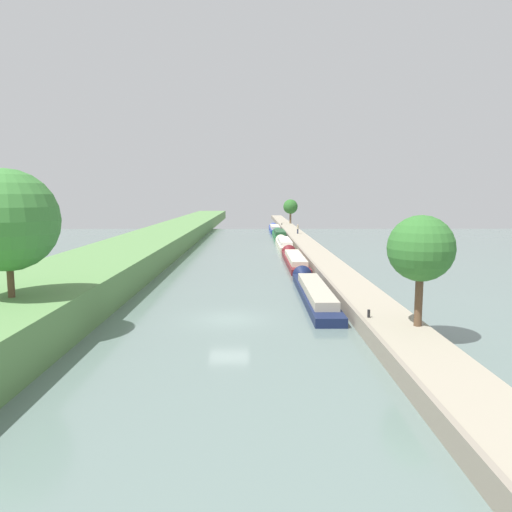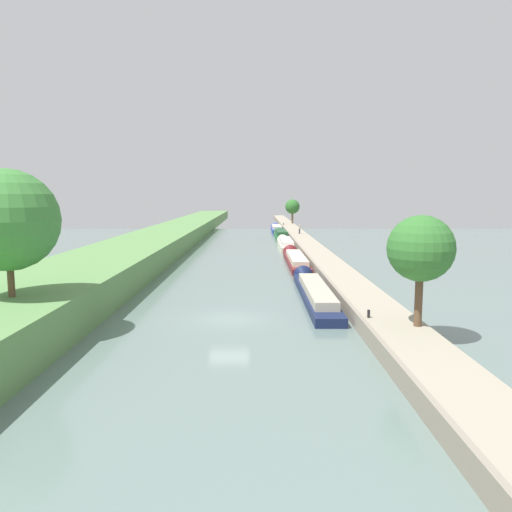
{
  "view_description": "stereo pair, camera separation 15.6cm",
  "coord_description": "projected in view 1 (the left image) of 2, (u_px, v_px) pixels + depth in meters",
  "views": [
    {
      "loc": [
        1.56,
        -29.39,
        7.82
      ],
      "look_at": [
        1.84,
        23.36,
        1.0
      ],
      "focal_mm": 33.42,
      "sensor_mm": 36.0,
      "label": 1
    },
    {
      "loc": [
        1.71,
        -29.39,
        7.82
      ],
      "look_at": [
        1.84,
        23.36,
        1.0
      ],
      "focal_mm": 33.42,
      "sensor_mm": 36.0,
      "label": 2
    }
  ],
  "objects": [
    {
      "name": "tree_rightbank_near",
      "position": [
        421.0,
        249.0,
        24.63
      ],
      "size": [
        3.45,
        3.45,
        5.85
      ],
      "color": "brown",
      "rests_on": "right_towpath"
    },
    {
      "name": "narrowboat_maroon",
      "position": [
        294.0,
        259.0,
        54.68
      ],
      "size": [
        2.02,
        16.91,
        1.92
      ],
      "color": "maroon",
      "rests_on": "ground_plane"
    },
    {
      "name": "tree_rightbank_midnear",
      "position": [
        290.0,
        207.0,
        113.91
      ],
      "size": [
        3.46,
        3.46,
        5.76
      ],
      "color": "brown",
      "rests_on": "right_towpath"
    },
    {
      "name": "narrowboat_navy",
      "position": [
        313.0,
        291.0,
        36.47
      ],
      "size": [
        1.93,
        17.03,
        1.84
      ],
      "color": "#141E42",
      "rests_on": "ground_plane"
    },
    {
      "name": "left_grassy_bank",
      "position": [
        37.0,
        300.0,
        29.91
      ],
      "size": [
        8.61,
        260.0,
        2.44
      ],
      "color": "#5B894C",
      "rests_on": "ground_plane"
    },
    {
      "name": "mooring_bollard_near",
      "position": [
        369.0,
        314.0,
        26.82
      ],
      "size": [
        0.16,
        0.16,
        0.45
      ],
      "color": "black",
      "rests_on": "right_towpath"
    },
    {
      "name": "stone_quay",
      "position": [
        349.0,
        311.0,
        30.11
      ],
      "size": [
        0.25,
        260.0,
        0.98
      ],
      "color": "gray",
      "rests_on": "ground_plane"
    },
    {
      "name": "ground_plane",
      "position": [
        229.0,
        319.0,
        30.14
      ],
      "size": [
        160.0,
        160.0,
        0.0
      ],
      "primitive_type": "plane",
      "color": "slate"
    },
    {
      "name": "narrowboat_blue",
      "position": [
        275.0,
        229.0,
        102.49
      ],
      "size": [
        2.17,
        14.98,
        2.06
      ],
      "color": "#283D93",
      "rests_on": "ground_plane"
    },
    {
      "name": "narrowboat_cream",
      "position": [
        284.0,
        244.0,
        70.8
      ],
      "size": [
        1.95,
        15.29,
        1.94
      ],
      "color": "beige",
      "rests_on": "ground_plane"
    },
    {
      "name": "tree_leftbank_downstream",
      "position": [
        7.0,
        220.0,
        24.6
      ],
      "size": [
        5.32,
        5.32,
        6.73
      ],
      "color": "brown",
      "rests_on": "left_grassy_bank"
    },
    {
      "name": "narrowboat_green",
      "position": [
        279.0,
        234.0,
        87.0
      ],
      "size": [
        2.15,
        14.11,
        2.14
      ],
      "color": "#1E6033",
      "rests_on": "ground_plane"
    },
    {
      "name": "person_walking",
      "position": [
        298.0,
        229.0,
        84.23
      ],
      "size": [
        0.34,
        0.34,
        1.66
      ],
      "color": "#282D42",
      "rests_on": "right_towpath"
    },
    {
      "name": "right_towpath",
      "position": [
        376.0,
        311.0,
        30.13
      ],
      "size": [
        3.1,
        260.0,
        0.93
      ],
      "color": "#9E937F",
      "rests_on": "ground_plane"
    },
    {
      "name": "mooring_bollard_far",
      "position": [
        282.0,
        224.0,
        108.73
      ],
      "size": [
        0.16,
        0.16,
        0.45
      ],
      "color": "black",
      "rests_on": "right_towpath"
    }
  ]
}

